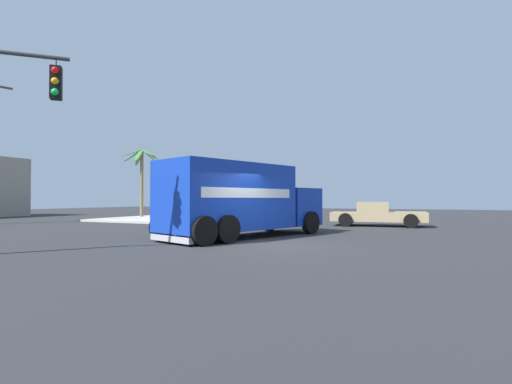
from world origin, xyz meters
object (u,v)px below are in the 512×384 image
pickup_tan (377,213)px  sedan_white (241,213)px  palm_tree_far (142,169)px  delivery_truck (241,200)px

pickup_tan → sedan_white: (-0.71, 8.34, -0.10)m
sedan_white → palm_tree_far: size_ratio=0.81×
sedan_white → pickup_tan: bearing=-85.1°
sedan_white → palm_tree_far: bearing=79.2°
sedan_white → palm_tree_far: palm_tree_far is taller
delivery_truck → palm_tree_far: 17.41m
delivery_truck → palm_tree_far: palm_tree_far is taller
delivery_truck → sedan_white: size_ratio=1.80×
pickup_tan → palm_tree_far: 18.62m
pickup_tan → delivery_truck: bearing=154.2°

